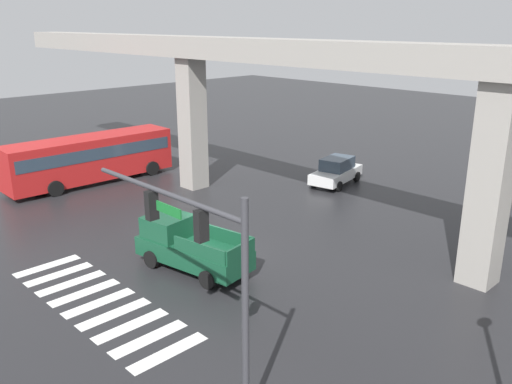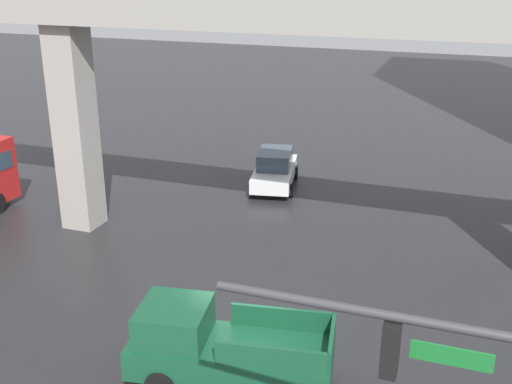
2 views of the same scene
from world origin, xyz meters
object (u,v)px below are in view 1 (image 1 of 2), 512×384
sedan_white (336,171)px  city_bus (90,156)px  traffic_signal_mast (200,250)px  pickup_truck (188,246)px

sedan_white → city_bus: bearing=-135.9°
city_bus → traffic_signal_mast: (21.28, -7.98, 2.66)m
sedan_white → traffic_signal_mast: (9.92, -18.99, 3.53)m
traffic_signal_mast → sedan_white: bearing=117.6°
pickup_truck → sedan_white: size_ratio=1.17×
sedan_white → traffic_signal_mast: size_ratio=0.70×
city_bus → traffic_signal_mast: bearing=-20.6°
pickup_truck → city_bus: (-14.55, 3.34, 0.73)m
sedan_white → traffic_signal_mast: bearing=-62.4°
sedan_white → traffic_signal_mast: 21.71m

